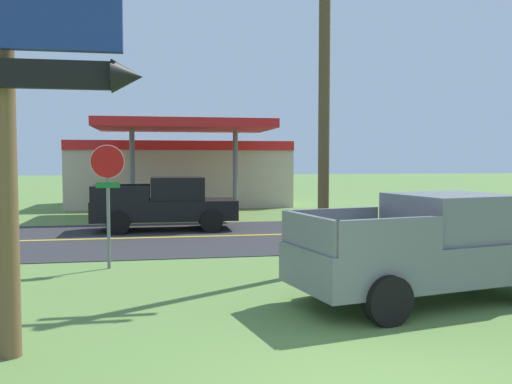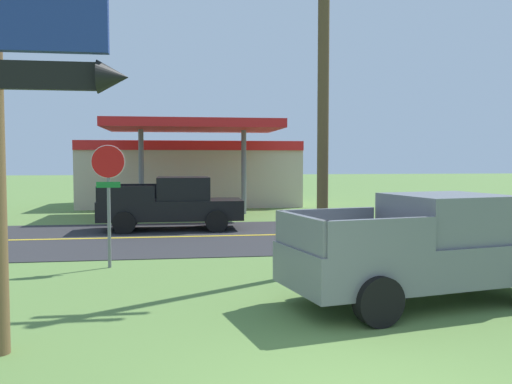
# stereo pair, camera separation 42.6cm
# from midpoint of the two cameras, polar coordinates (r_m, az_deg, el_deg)

# --- Properties ---
(road_asphalt) EXTENTS (140.00, 8.00, 0.02)m
(road_asphalt) POSITION_cam_midpoint_polar(r_m,az_deg,el_deg) (18.51, -3.38, -4.63)
(road_asphalt) COLOR #2B2B2D
(road_asphalt) RESTS_ON ground
(road_centre_line) EXTENTS (126.00, 0.20, 0.01)m
(road_centre_line) POSITION_cam_midpoint_polar(r_m,az_deg,el_deg) (18.51, -3.38, -4.59)
(road_centre_line) COLOR gold
(road_centre_line) RESTS_ON road_asphalt
(motel_sign) EXTENTS (3.27, 0.54, 6.72)m
(motel_sign) POSITION_cam_midpoint_polar(r_m,az_deg,el_deg) (7.93, -26.46, 17.56)
(motel_sign) COLOR brown
(motel_sign) RESTS_ON ground
(stop_sign) EXTENTS (0.80, 0.08, 2.95)m
(stop_sign) POSITION_cam_midpoint_polar(r_m,az_deg,el_deg) (13.36, -16.18, 0.83)
(stop_sign) COLOR slate
(stop_sign) RESTS_ON ground
(utility_pole) EXTENTS (2.04, 0.26, 8.99)m
(utility_pole) POSITION_cam_midpoint_polar(r_m,az_deg,el_deg) (12.80, 6.21, 13.36)
(utility_pole) COLOR brown
(utility_pole) RESTS_ON ground
(gas_station) EXTENTS (12.00, 11.50, 4.40)m
(gas_station) POSITION_cam_midpoint_polar(r_m,az_deg,el_deg) (31.34, -8.34, 2.17)
(gas_station) COLOR beige
(gas_station) RESTS_ON ground
(pickup_grey_parked_on_lawn) EXTENTS (5.49, 3.01, 1.96)m
(pickup_grey_parked_on_lawn) POSITION_cam_midpoint_polar(r_m,az_deg,el_deg) (10.49, 16.95, -5.69)
(pickup_grey_parked_on_lawn) COLOR slate
(pickup_grey_parked_on_lawn) RESTS_ON ground
(pickup_black_on_road) EXTENTS (5.20, 2.24, 1.96)m
(pickup_black_on_road) POSITION_cam_midpoint_polar(r_m,az_deg,el_deg) (20.27, -9.94, -1.27)
(pickup_black_on_road) COLOR black
(pickup_black_on_road) RESTS_ON ground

